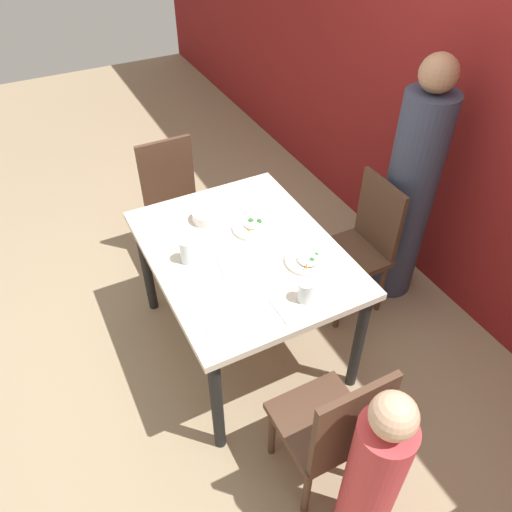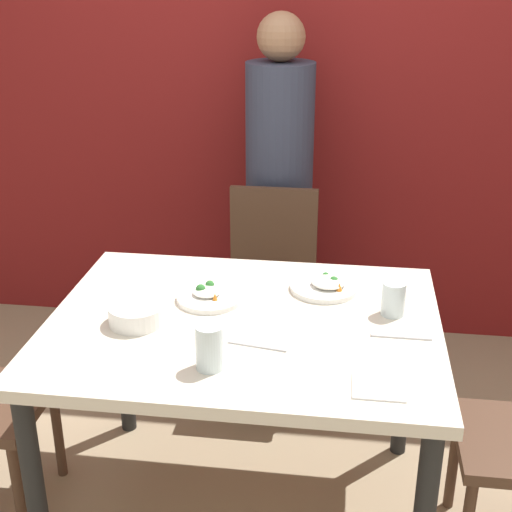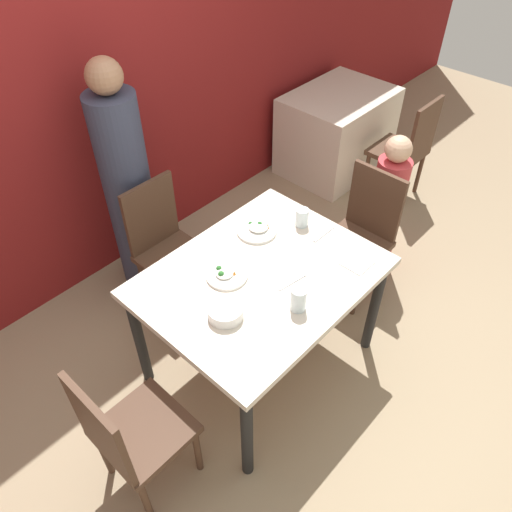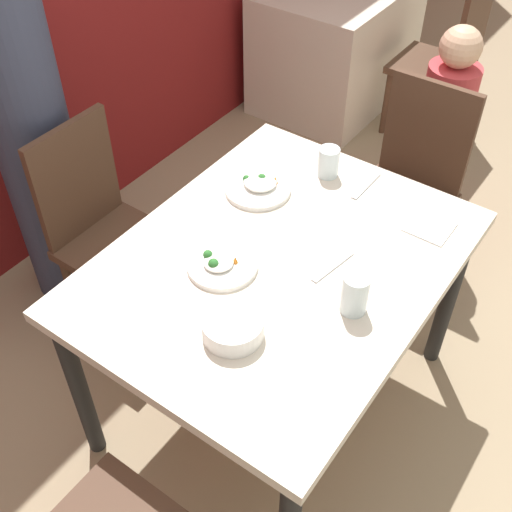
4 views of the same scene
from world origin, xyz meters
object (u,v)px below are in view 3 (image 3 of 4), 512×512
(person_adult, at_px, (129,191))
(bowl_curry, at_px, (225,311))
(plate_rice_adult, at_px, (257,229))
(glass_water_tall, at_px, (299,299))
(person_child, at_px, (385,210))
(chair_adult_spot, at_px, (166,245))
(chair_child_spot, at_px, (362,232))

(person_adult, height_order, bowl_curry, person_adult)
(plate_rice_adult, bearing_deg, glass_water_tall, -118.45)
(plate_rice_adult, bearing_deg, person_child, -16.22)
(chair_adult_spot, relative_size, bowl_curry, 5.26)
(person_adult, relative_size, glass_water_tall, 12.28)
(chair_adult_spot, distance_m, chair_child_spot, 1.29)
(person_child, distance_m, plate_rice_adult, 1.07)
(person_child, xyz_separation_m, glass_water_tall, (-1.28, -0.25, 0.33))
(bowl_curry, relative_size, plate_rice_adult, 0.75)
(chair_adult_spot, height_order, plate_rice_adult, chair_adult_spot)
(bowl_curry, bearing_deg, person_child, 1.10)
(person_child, xyz_separation_m, plate_rice_adult, (-0.99, 0.29, 0.28))
(chair_adult_spot, distance_m, plate_rice_adult, 0.69)
(chair_child_spot, distance_m, plate_rice_adult, 0.82)
(glass_water_tall, bearing_deg, person_child, 11.22)
(person_adult, bearing_deg, person_child, -43.36)
(plate_rice_adult, height_order, glass_water_tall, glass_water_tall)
(bowl_curry, bearing_deg, glass_water_tall, -39.19)
(person_adult, bearing_deg, chair_adult_spot, -90.00)
(person_adult, relative_size, bowl_curry, 9.33)
(chair_child_spot, height_order, plate_rice_adult, chair_child_spot)
(plate_rice_adult, xyz_separation_m, glass_water_tall, (-0.29, -0.54, 0.05))
(person_child, xyz_separation_m, bowl_curry, (-1.56, -0.03, 0.29))
(person_adult, distance_m, bowl_curry, 1.25)
(chair_adult_spot, bearing_deg, glass_water_tall, -92.04)
(person_child, height_order, plate_rice_adult, person_child)
(plate_rice_adult, relative_size, glass_water_tall, 1.76)
(chair_adult_spot, xyz_separation_m, chair_child_spot, (0.97, -0.86, 0.00))
(chair_adult_spot, height_order, person_adult, person_adult)
(chair_child_spot, xyz_separation_m, person_adult, (-0.97, 1.18, 0.27))
(person_adult, relative_size, person_child, 1.50)
(plate_rice_adult, bearing_deg, chair_adult_spot, 114.14)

